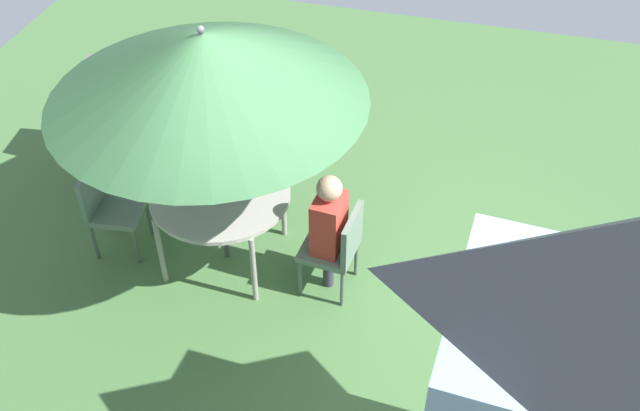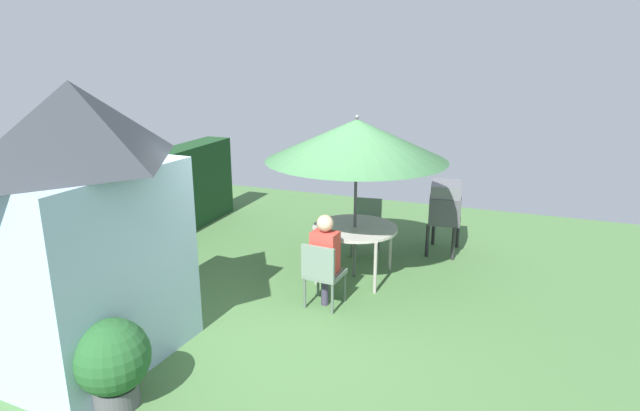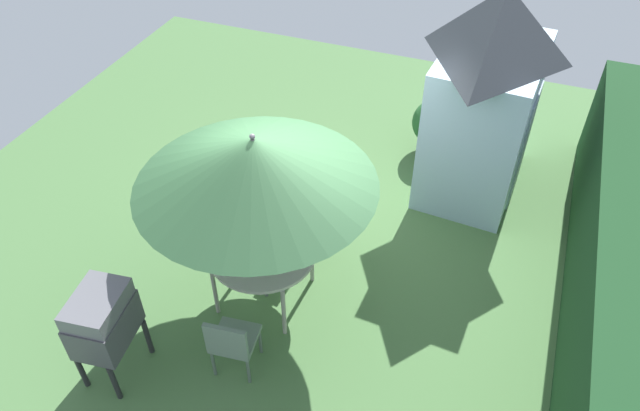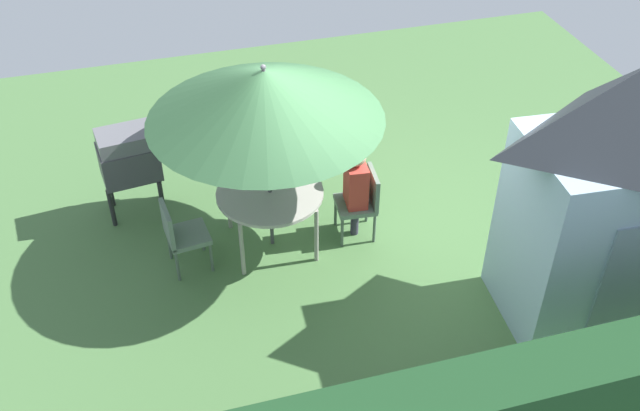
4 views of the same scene
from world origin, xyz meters
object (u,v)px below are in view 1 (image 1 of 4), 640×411
(garden_shed, at_px, (616,409))
(patio_table, at_px, (221,199))
(patio_umbrella, at_px, (205,67))
(bbq_grill, at_px, (118,98))
(chair_near_shed, at_px, (338,246))
(chair_far_side, at_px, (108,204))
(person_in_red, at_px, (329,221))

(garden_shed, relative_size, patio_table, 2.40)
(patio_umbrella, bearing_deg, bbq_grill, -35.47)
(garden_shed, distance_m, chair_near_shed, 2.92)
(garden_shed, relative_size, chair_far_side, 3.35)
(patio_umbrella, distance_m, bbq_grill, 2.24)
(patio_umbrella, xyz_separation_m, bbq_grill, (1.53, -1.09, -1.23))
(bbq_grill, relative_size, chair_near_shed, 1.33)
(garden_shed, bearing_deg, chair_far_side, -23.32)
(patio_umbrella, xyz_separation_m, person_in_red, (-1.02, 0.09, -1.29))
(patio_umbrella, relative_size, chair_far_side, 2.88)
(chair_near_shed, relative_size, person_in_red, 0.71)
(patio_umbrella, relative_size, bbq_grill, 2.16)
(person_in_red, bearing_deg, patio_table, -5.11)
(patio_table, relative_size, person_in_red, 1.00)
(patio_table, relative_size, chair_far_side, 1.40)
(garden_shed, bearing_deg, bbq_grill, -33.10)
(chair_far_side, bearing_deg, bbq_grill, -70.18)
(garden_shed, relative_size, bbq_grill, 2.51)
(bbq_grill, bearing_deg, person_in_red, 155.18)
(garden_shed, height_order, patio_table, garden_shed)
(garden_shed, xyz_separation_m, chair_far_side, (4.22, -1.82, -1.02))
(bbq_grill, distance_m, person_in_red, 2.81)
(garden_shed, bearing_deg, patio_table, -31.89)
(bbq_grill, bearing_deg, chair_near_shed, 155.76)
(chair_far_side, bearing_deg, patio_table, -173.31)
(patio_table, xyz_separation_m, chair_near_shed, (-1.11, 0.10, -0.21))
(bbq_grill, bearing_deg, garden_shed, 146.90)
(chair_near_shed, bearing_deg, patio_umbrella, -5.11)
(chair_far_side, bearing_deg, person_in_red, -179.02)
(patio_umbrella, bearing_deg, person_in_red, 174.89)
(patio_table, height_order, chair_far_side, chair_far_side)
(chair_near_shed, bearing_deg, person_in_red, -5.11)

